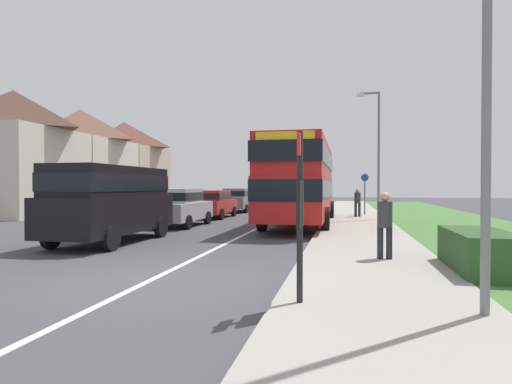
# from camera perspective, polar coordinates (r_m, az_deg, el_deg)

# --- Properties ---
(ground_plane) EXTENTS (120.00, 120.00, 0.00)m
(ground_plane) POSITION_cam_1_polar(r_m,az_deg,el_deg) (8.45, -14.00, -11.55)
(ground_plane) COLOR #424247
(lane_marking_centre) EXTENTS (0.14, 60.00, 0.01)m
(lane_marking_centre) POSITION_cam_1_polar(r_m,az_deg,el_deg) (15.94, -1.18, -5.66)
(lane_marking_centre) COLOR silver
(lane_marking_centre) RESTS_ON ground_plane
(pavement_near_side) EXTENTS (3.20, 68.00, 0.12)m
(pavement_near_side) POSITION_cam_1_polar(r_m,az_deg,el_deg) (13.54, 14.47, -6.61)
(pavement_near_side) COLOR #9E998E
(pavement_near_side) RESTS_ON ground_plane
(roadside_hedge) EXTENTS (1.10, 2.48, 0.90)m
(roadside_hedge) POSITION_cam_1_polar(r_m,az_deg,el_deg) (9.57, 28.37, -7.43)
(roadside_hedge) COLOR #2D5128
(roadside_hedge) RESTS_ON ground_plane
(double_decker_bus) EXTENTS (2.80, 10.77, 3.70)m
(double_decker_bus) POSITION_cam_1_polar(r_m,az_deg,el_deg) (19.27, 6.20, 1.83)
(double_decker_bus) COLOR red
(double_decker_bus) RESTS_ON ground_plane
(parked_van_black) EXTENTS (2.11, 5.14, 2.42)m
(parked_van_black) POSITION_cam_1_polar(r_m,az_deg,el_deg) (14.02, -19.22, -0.78)
(parked_van_black) COLOR black
(parked_van_black) RESTS_ON ground_plane
(parked_car_silver) EXTENTS (2.00, 4.05, 1.69)m
(parked_car_silver) POSITION_cam_1_polar(r_m,az_deg,el_deg) (18.89, -10.57, -1.85)
(parked_car_silver) COLOR #B7B7BC
(parked_car_silver) RESTS_ON ground_plane
(parked_car_red) EXTENTS (2.00, 4.14, 1.56)m
(parked_car_red) POSITION_cam_1_polar(r_m,az_deg,el_deg) (23.65, -6.04, -1.45)
(parked_car_red) COLOR #B21E1E
(parked_car_red) RESTS_ON ground_plane
(parked_car_grey) EXTENTS (1.88, 4.58, 1.63)m
(parked_car_grey) POSITION_cam_1_polar(r_m,az_deg,el_deg) (29.08, -2.39, -0.95)
(parked_car_grey) COLOR slate
(parked_car_grey) RESTS_ON ground_plane
(pedestrian_at_stop) EXTENTS (0.34, 0.34, 1.67)m
(pedestrian_at_stop) POSITION_cam_1_polar(r_m,az_deg,el_deg) (10.07, 17.24, -3.94)
(pedestrian_at_stop) COLOR #23232D
(pedestrian_at_stop) RESTS_ON ground_plane
(pedestrian_walking_away) EXTENTS (0.34, 0.34, 1.67)m
(pedestrian_walking_away) POSITION_cam_1_polar(r_m,az_deg,el_deg) (23.51, 13.75, -1.21)
(pedestrian_walking_away) COLOR #23232D
(pedestrian_walking_away) RESTS_ON ground_plane
(bus_stop_sign) EXTENTS (0.09, 0.52, 2.60)m
(bus_stop_sign) POSITION_cam_1_polar(r_m,az_deg,el_deg) (6.05, 6.04, -1.72)
(bus_stop_sign) COLOR black
(bus_stop_sign) RESTS_ON ground_plane
(cycle_route_sign) EXTENTS (0.44, 0.08, 2.52)m
(cycle_route_sign) POSITION_cam_1_polar(r_m,az_deg,el_deg) (25.39, 14.68, -0.04)
(cycle_route_sign) COLOR slate
(cycle_route_sign) RESTS_ON ground_plane
(street_lamp_mid) EXTENTS (1.14, 0.20, 6.52)m
(street_lamp_mid) POSITION_cam_1_polar(r_m,az_deg,el_deg) (21.85, 16.18, 6.04)
(street_lamp_mid) COLOR slate
(street_lamp_mid) RESTS_ON ground_plane
(house_terrace_far_side) EXTENTS (6.31, 18.99, 7.55)m
(house_terrace_far_side) POSITION_cam_1_polar(r_m,az_deg,el_deg) (33.96, -23.00, 4.10)
(house_terrace_far_side) COLOR beige
(house_terrace_far_side) RESTS_ON ground_plane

